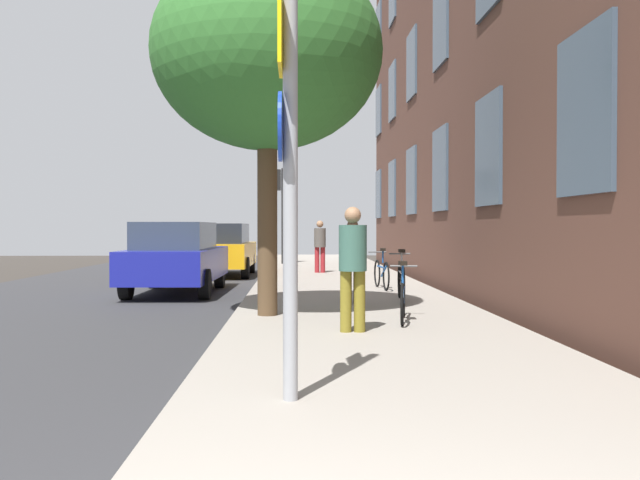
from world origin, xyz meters
name	(u,v)px	position (x,y,z in m)	size (l,w,h in m)	color
ground_plane	(196,290)	(-2.40, 15.00, 0.00)	(41.80, 41.80, 0.00)	#332D28
road_asphalt	(108,290)	(-4.50, 15.00, 0.01)	(7.00, 38.00, 0.01)	#2D2D30
sidewalk	(341,287)	(1.10, 15.00, 0.06)	(4.20, 38.00, 0.12)	gray
sign_post	(287,151)	(-0.04, 3.63, 2.13)	(0.16, 0.60, 3.55)	gray
traffic_light	(280,198)	(-0.59, 25.03, 2.63)	(0.43, 0.24, 3.66)	black
tree_near	(267,53)	(-0.43, 9.14, 4.27)	(3.65, 3.65, 5.72)	#4C3823
bicycle_0	(403,298)	(1.61, 8.34, 0.47)	(0.46, 1.64, 0.90)	black
bicycle_1	(401,281)	(2.01, 11.21, 0.51)	(0.42, 1.77, 0.99)	black
bicycle_2	(382,273)	(1.96, 13.83, 0.48)	(0.42, 1.69, 0.93)	black
pedestrian_0	(353,261)	(0.78, 7.30, 1.07)	(0.52, 0.52, 1.67)	olive
pedestrian_1	(353,255)	(1.07, 10.94, 1.00)	(0.36, 0.36, 1.54)	#4C4742
pedestrian_2	(320,243)	(0.75, 19.63, 1.04)	(0.49, 0.49, 1.60)	maroon
car_0	(177,257)	(-2.70, 14.06, 0.84)	(1.91, 4.49, 1.62)	navy
car_1	(221,249)	(-2.32, 19.84, 0.84)	(1.96, 4.28, 1.62)	orange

